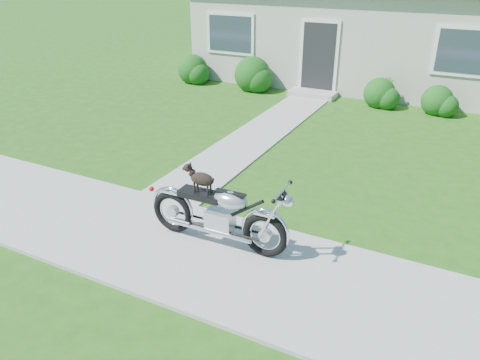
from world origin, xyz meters
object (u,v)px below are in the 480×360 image
at_px(potted_plant_left, 248,79).
at_px(motorcycle_with_dog, 219,213).
at_px(house, 394,13).
at_px(potted_plant_right, 384,92).

relative_size(potted_plant_left, motorcycle_with_dog, 0.29).
distance_m(house, potted_plant_right, 3.91).
height_order(potted_plant_left, motorcycle_with_dog, motorcycle_with_dog).
bearing_deg(motorcycle_with_dog, potted_plant_left, 112.36).
xyz_separation_m(house, potted_plant_left, (-3.64, -3.44, -1.84)).
relative_size(potted_plant_right, motorcycle_with_dog, 0.37).
relative_size(house, motorcycle_with_dog, 5.67).
distance_m(potted_plant_right, motorcycle_with_dog, 8.30).
distance_m(house, motorcycle_with_dog, 11.83).
bearing_deg(house, motorcycle_with_dog, -90.00).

